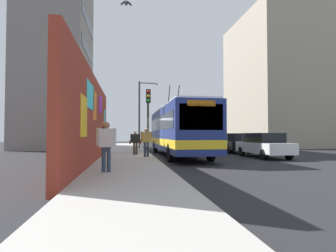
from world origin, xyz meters
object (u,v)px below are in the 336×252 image
object	(u,v)px
city_bus	(178,129)
traffic_light	(148,111)
parked_car_black	(231,142)
parked_car_dark_gray	(195,140)
parked_car_navy	(208,141)
parked_car_white	(263,145)
street_lamp	(142,109)
pedestrian_midblock	(135,141)
pedestrian_near_wall	(106,142)
pedestrian_at_curb	(146,140)

from	to	relation	value
city_bus	traffic_light	xyz separation A→B (m)	(-1.42, 2.15, 1.11)
parked_car_black	parked_car_dark_gray	xyz separation A→B (m)	(11.84, 0.00, -0.00)
parked_car_navy	parked_car_dark_gray	xyz separation A→B (m)	(5.57, 0.00, -0.00)
city_bus	parked_car_white	xyz separation A→B (m)	(-2.04, -5.20, -1.02)
parked_car_black	traffic_light	bearing A→B (deg)	122.71
parked_car_white	street_lamp	distance (m)	12.83
parked_car_navy	pedestrian_midblock	distance (m)	12.78
parked_car_navy	pedestrian_midblock	size ratio (longest dim) A/B	3.08
city_bus	parked_car_black	world-z (taller)	city_bus
pedestrian_near_wall	pedestrian_midblock	distance (m)	8.08
parked_car_dark_gray	traffic_light	size ratio (longest dim) A/B	1.08
parked_car_black	pedestrian_midblock	xyz separation A→B (m)	(-3.61, 8.11, 0.22)
parked_car_dark_gray	pedestrian_midblock	xyz separation A→B (m)	(-15.44, 8.11, 0.22)
parked_car_dark_gray	pedestrian_near_wall	xyz separation A→B (m)	(-23.42, 9.39, 0.38)
pedestrian_at_curb	street_lamp	world-z (taller)	street_lamp
parked_car_navy	traffic_light	bearing A→B (deg)	146.22
pedestrian_near_wall	street_lamp	bearing A→B (deg)	-7.53
parked_car_white	street_lamp	size ratio (longest dim) A/B	0.71
pedestrian_near_wall	traffic_light	xyz separation A→B (m)	(6.87, -2.04, 1.74)
parked_car_white	traffic_light	size ratio (longest dim) A/B	1.11
parked_car_navy	parked_car_white	bearing A→B (deg)	180.00
parked_car_navy	street_lamp	xyz separation A→B (m)	(-1.46, 7.23, 3.10)
city_bus	parked_car_black	xyz separation A→B (m)	(3.30, -5.20, -1.01)
traffic_light	pedestrian_at_curb	bearing A→B (deg)	163.84
street_lamp	parked_car_navy	bearing A→B (deg)	-78.57
parked_car_white	pedestrian_near_wall	xyz separation A→B (m)	(-6.25, 9.39, 0.38)
pedestrian_near_wall	street_lamp	distance (m)	16.76
parked_car_white	pedestrian_near_wall	distance (m)	11.29
parked_car_white	pedestrian_at_curb	size ratio (longest dim) A/B	2.68
traffic_light	pedestrian_midblock	bearing A→B (deg)	34.26
parked_car_white	parked_car_navy	distance (m)	11.60
city_bus	pedestrian_at_curb	xyz separation A→B (m)	(-1.94, 2.30, -0.68)
parked_car_navy	traffic_light	world-z (taller)	traffic_light
parked_car_black	parked_car_navy	size ratio (longest dim) A/B	1.02
street_lamp	parked_car_black	bearing A→B (deg)	-123.62
parked_car_white	parked_car_dark_gray	xyz separation A→B (m)	(17.17, 0.00, 0.00)
parked_car_dark_gray	city_bus	bearing A→B (deg)	161.04
city_bus	parked_car_white	bearing A→B (deg)	-111.37
parked_car_white	pedestrian_at_curb	xyz separation A→B (m)	(0.09, 7.50, 0.33)
parked_car_black	parked_car_navy	distance (m)	6.27
city_bus	pedestrian_at_curb	distance (m)	3.09
pedestrian_at_curb	pedestrian_midblock	bearing A→B (deg)	20.42
parked_car_dark_gray	traffic_light	bearing A→B (deg)	156.06
pedestrian_near_wall	pedestrian_at_curb	distance (m)	6.62
pedestrian_near_wall	parked_car_white	bearing A→B (deg)	-56.36
pedestrian_midblock	street_lamp	bearing A→B (deg)	-5.98
pedestrian_near_wall	pedestrian_at_curb	world-z (taller)	pedestrian_near_wall
city_bus	pedestrian_midblock	bearing A→B (deg)	96.03
parked_car_navy	street_lamp	size ratio (longest dim) A/B	0.74
pedestrian_near_wall	traffic_light	size ratio (longest dim) A/B	0.43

